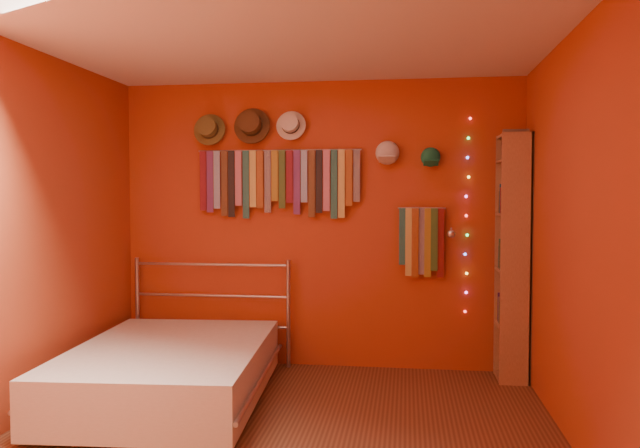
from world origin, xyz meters
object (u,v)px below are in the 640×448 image
at_px(reading_lamp, 451,233).
at_px(tie_rack, 278,179).
at_px(bed, 170,370).
at_px(bookshelf, 518,256).

bearing_deg(reading_lamp, tie_rack, 173.57).
xyz_separation_m(reading_lamp, bed, (-2.08, -0.86, -0.97)).
bearing_deg(bookshelf, reading_lamp, -178.78).
height_order(reading_lamp, bed, reading_lamp).
distance_m(tie_rack, reading_lamp, 1.55).
height_order(reading_lamp, bookshelf, bookshelf).
bearing_deg(reading_lamp, bed, -157.56).
xyz_separation_m(tie_rack, reading_lamp, (1.48, -0.17, -0.45)).
xyz_separation_m(bookshelf, bed, (-2.61, -0.87, -0.80)).
bearing_deg(tie_rack, bookshelf, -4.42).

